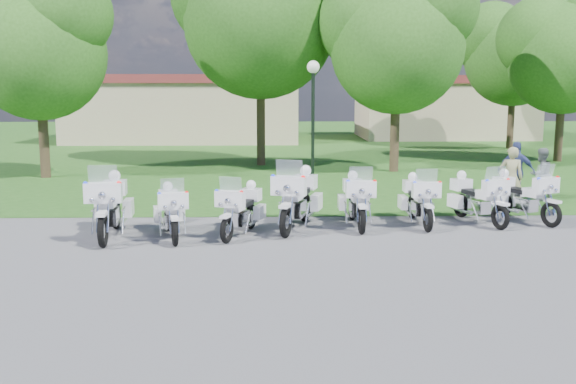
{
  "coord_description": "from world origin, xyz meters",
  "views": [
    {
      "loc": [
        -0.55,
        -13.34,
        3.31
      ],
      "look_at": [
        -0.18,
        1.2,
        0.95
      ],
      "focal_mm": 40.0,
      "sensor_mm": 36.0,
      "label": 1
    }
  ],
  "objects_px": {
    "motorcycle_2": "(241,209)",
    "lamp_post": "(313,91)",
    "motorcycle_5": "(419,200)",
    "motorcycle_0": "(110,205)",
    "bystander_b": "(541,175)",
    "motorcycle_1": "(171,211)",
    "motorcycle_7": "(523,196)",
    "bystander_a": "(511,178)",
    "bystander_c": "(516,172)",
    "motorcycle_4": "(356,199)",
    "motorcycle_3": "(298,198)",
    "motorcycle_6": "(477,198)"
  },
  "relations": [
    {
      "from": "motorcycle_0",
      "to": "bystander_b",
      "type": "height_order",
      "value": "motorcycle_0"
    },
    {
      "from": "motorcycle_1",
      "to": "motorcycle_5",
      "type": "bearing_deg",
      "value": 178.24
    },
    {
      "from": "motorcycle_6",
      "to": "motorcycle_4",
      "type": "bearing_deg",
      "value": -12.33
    },
    {
      "from": "motorcycle_0",
      "to": "motorcycle_4",
      "type": "relative_size",
      "value": 1.12
    },
    {
      "from": "motorcycle_5",
      "to": "lamp_post",
      "type": "bearing_deg",
      "value": -74.43
    },
    {
      "from": "motorcycle_4",
      "to": "lamp_post",
      "type": "xyz_separation_m",
      "value": [
        -0.6,
        7.29,
        2.56
      ]
    },
    {
      "from": "motorcycle_1",
      "to": "motorcycle_7",
      "type": "bearing_deg",
      "value": 177.11
    },
    {
      "from": "motorcycle_2",
      "to": "bystander_a",
      "type": "xyz_separation_m",
      "value": [
        7.25,
        2.86,
        0.27
      ]
    },
    {
      "from": "motorcycle_4",
      "to": "bystander_b",
      "type": "distance_m",
      "value": 6.77
    },
    {
      "from": "motorcycle_1",
      "to": "lamp_post",
      "type": "height_order",
      "value": "lamp_post"
    },
    {
      "from": "motorcycle_0",
      "to": "motorcycle_2",
      "type": "relative_size",
      "value": 1.25
    },
    {
      "from": "lamp_post",
      "to": "motorcycle_4",
      "type": "bearing_deg",
      "value": -85.31
    },
    {
      "from": "motorcycle_1",
      "to": "bystander_a",
      "type": "height_order",
      "value": "bystander_a"
    },
    {
      "from": "motorcycle_5",
      "to": "bystander_a",
      "type": "xyz_separation_m",
      "value": [
        2.95,
        1.82,
        0.25
      ]
    },
    {
      "from": "motorcycle_2",
      "to": "lamp_post",
      "type": "distance_m",
      "value": 8.87
    },
    {
      "from": "motorcycle_1",
      "to": "lamp_post",
      "type": "distance_m",
      "value": 9.55
    },
    {
      "from": "motorcycle_1",
      "to": "motorcycle_6",
      "type": "relative_size",
      "value": 0.98
    },
    {
      "from": "motorcycle_2",
      "to": "motorcycle_4",
      "type": "height_order",
      "value": "motorcycle_4"
    },
    {
      "from": "bystander_a",
      "to": "bystander_c",
      "type": "xyz_separation_m",
      "value": [
        0.61,
        1.24,
        0.02
      ]
    },
    {
      "from": "motorcycle_5",
      "to": "motorcycle_7",
      "type": "height_order",
      "value": "motorcycle_7"
    },
    {
      "from": "motorcycle_0",
      "to": "bystander_c",
      "type": "distance_m",
      "value": 11.59
    },
    {
      "from": "motorcycle_0",
      "to": "lamp_post",
      "type": "relative_size",
      "value": 0.6
    },
    {
      "from": "bystander_b",
      "to": "motorcycle_3",
      "type": "bearing_deg",
      "value": 1.91
    },
    {
      "from": "motorcycle_4",
      "to": "bystander_c",
      "type": "bearing_deg",
      "value": -148.48
    },
    {
      "from": "motorcycle_7",
      "to": "bystander_b",
      "type": "relative_size",
      "value": 1.35
    },
    {
      "from": "motorcycle_7",
      "to": "bystander_a",
      "type": "relative_size",
      "value": 1.22
    },
    {
      "from": "motorcycle_5",
      "to": "motorcycle_7",
      "type": "relative_size",
      "value": 1.03
    },
    {
      "from": "bystander_c",
      "to": "motorcycle_7",
      "type": "bearing_deg",
      "value": 94.94
    },
    {
      "from": "bystander_a",
      "to": "bystander_b",
      "type": "distance_m",
      "value": 1.96
    },
    {
      "from": "bystander_a",
      "to": "motorcycle_6",
      "type": "bearing_deg",
      "value": 65.1
    },
    {
      "from": "motorcycle_5",
      "to": "motorcycle_2",
      "type": "bearing_deg",
      "value": 12.43
    },
    {
      "from": "lamp_post",
      "to": "bystander_a",
      "type": "relative_size",
      "value": 2.46
    },
    {
      "from": "motorcycle_3",
      "to": "bystander_c",
      "type": "xyz_separation_m",
      "value": [
        6.55,
        3.43,
        0.16
      ]
    },
    {
      "from": "motorcycle_7",
      "to": "bystander_a",
      "type": "distance_m",
      "value": 1.46
    },
    {
      "from": "motorcycle_3",
      "to": "motorcycle_7",
      "type": "bearing_deg",
      "value": -155.9
    },
    {
      "from": "motorcycle_6",
      "to": "lamp_post",
      "type": "xyz_separation_m",
      "value": [
        -3.66,
        6.98,
        2.59
      ]
    },
    {
      "from": "motorcycle_0",
      "to": "motorcycle_3",
      "type": "distance_m",
      "value": 4.32
    },
    {
      "from": "motorcycle_2",
      "to": "bystander_b",
      "type": "xyz_separation_m",
      "value": [
        8.65,
        4.23,
        0.19
      ]
    },
    {
      "from": "motorcycle_0",
      "to": "motorcycle_3",
      "type": "bearing_deg",
      "value": -174.92
    },
    {
      "from": "motorcycle_1",
      "to": "motorcycle_7",
      "type": "xyz_separation_m",
      "value": [
        8.61,
        1.63,
        0.03
      ]
    },
    {
      "from": "motorcycle_4",
      "to": "motorcycle_6",
      "type": "distance_m",
      "value": 3.08
    },
    {
      "from": "motorcycle_0",
      "to": "motorcycle_4",
      "type": "bearing_deg",
      "value": -175.06
    },
    {
      "from": "motorcycle_7",
      "to": "lamp_post",
      "type": "height_order",
      "value": "lamp_post"
    },
    {
      "from": "motorcycle_2",
      "to": "motorcycle_7",
      "type": "relative_size",
      "value": 0.97
    },
    {
      "from": "motorcycle_5",
      "to": "bystander_a",
      "type": "bearing_deg",
      "value": -149.45
    },
    {
      "from": "motorcycle_5",
      "to": "bystander_c",
      "type": "height_order",
      "value": "bystander_c"
    },
    {
      "from": "motorcycle_3",
      "to": "motorcycle_7",
      "type": "xyz_separation_m",
      "value": [
        5.73,
        0.76,
        -0.1
      ]
    },
    {
      "from": "motorcycle_7",
      "to": "lamp_post",
      "type": "bearing_deg",
      "value": -77.24
    },
    {
      "from": "motorcycle_2",
      "to": "motorcycle_7",
      "type": "xyz_separation_m",
      "value": [
        7.04,
        1.44,
        0.03
      ]
    },
    {
      "from": "motorcycle_7",
      "to": "motorcycle_4",
      "type": "bearing_deg",
      "value": -16.15
    }
  ]
}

